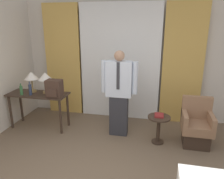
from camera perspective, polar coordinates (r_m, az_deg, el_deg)
The scene contains 14 objects.
wall_back at distance 5.04m, azimuth 2.26°, elevation 7.83°, with size 10.00×0.06×2.70m.
curtain_sheer_center at distance 4.93m, azimuth 1.98°, elevation 6.90°, with size 1.79×0.06×2.58m.
curtain_drape_left at distance 5.33m, azimuth -12.64°, elevation 7.30°, with size 0.84×0.06×2.58m.
curtain_drape_right at distance 4.88m, azimuth 17.97°, elevation 5.96°, with size 0.84×0.06×2.58m.
desk at distance 4.81m, azimuth -18.68°, elevation -2.40°, with size 1.25×0.49×0.76m.
table_lamp_left at distance 4.83m, azimuth -20.31°, elevation 3.20°, with size 0.28×0.28×0.43m.
table_lamp_right at distance 4.67m, azimuth -17.07°, elevation 3.06°, with size 0.28×0.28×0.43m.
bottle_near_edge at distance 4.77m, azimuth -22.62°, elevation -0.18°, with size 0.06×0.06×0.24m.
bottle_by_lamp at distance 4.69m, azimuth -20.58°, elevation -0.00°, with size 0.06×0.06×0.28m.
backpack at distance 4.41m, azimuth -14.85°, elevation 0.22°, with size 0.30×0.24×0.34m.
person at distance 4.17m, azimuth 1.85°, elevation -0.46°, with size 0.70×0.23×1.68m.
armchair at distance 4.33m, azimuth 21.15°, elevation -9.12°, with size 0.53×0.54×0.87m.
side_table at distance 4.16m, azimuth 12.09°, elevation -9.07°, with size 0.42×0.42×0.52m.
book at distance 4.11m, azimuth 12.19°, elevation -6.60°, with size 0.16×0.20×0.03m.
Camera 1 is at (0.86, -2.04, 2.18)m, focal length 35.00 mm.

